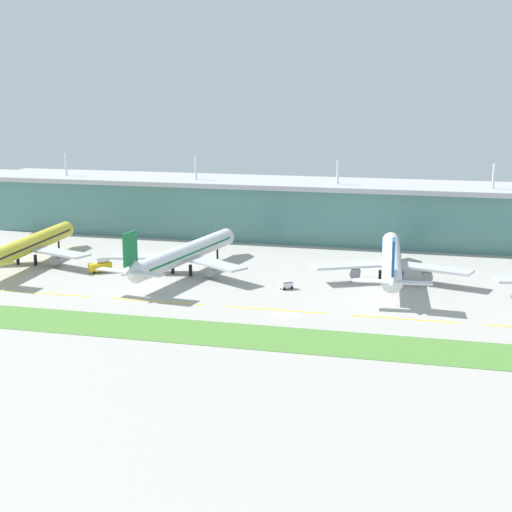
{
  "coord_description": "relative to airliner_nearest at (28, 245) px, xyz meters",
  "views": [
    {
      "loc": [
        38.8,
        -185.81,
        58.28
      ],
      "look_at": [
        -16.55,
        36.18,
        7.0
      ],
      "focal_mm": 53.1,
      "sensor_mm": 36.0,
      "label": 1
    }
  ],
  "objects": [
    {
      "name": "taxiway_stripe_mid_east",
      "position": [
        126.31,
        -32.42,
        -6.43
      ],
      "size": [
        28.0,
        0.7,
        0.04
      ],
      "primitive_type": "cube",
      "color": "yellow",
      "rests_on": "ground"
    },
    {
      "name": "taxiway_stripe_centre",
      "position": [
        92.31,
        -32.42,
        -6.43
      ],
      "size": [
        28.0,
        0.7,
        0.04
      ],
      "primitive_type": "cube",
      "color": "yellow",
      "rests_on": "ground"
    },
    {
      "name": "taxiway_stripe_west",
      "position": [
        24.31,
        -32.42,
        -6.43
      ],
      "size": [
        28.0,
        0.7,
        0.04
      ],
      "primitive_type": "cube",
      "color": "yellow",
      "rests_on": "ground"
    },
    {
      "name": "baggage_cart",
      "position": [
        90.76,
        -10.76,
        -5.19
      ],
      "size": [
        3.88,
        3.75,
        2.48
      ],
      "color": "silver",
      "rests_on": "ground"
    },
    {
      "name": "ground_plane",
      "position": [
        95.31,
        -36.07,
        -6.45
      ],
      "size": [
        600.0,
        600.0,
        0.0
      ],
      "primitive_type": "plane",
      "color": "#A8A59E"
    },
    {
      "name": "grass_verge",
      "position": [
        95.31,
        -55.38,
        -6.4
      ],
      "size": [
        300.0,
        18.0,
        0.1
      ],
      "primitive_type": "cube",
      "color": "#518438",
      "rests_on": "ground"
    },
    {
      "name": "airliner_far_middle",
      "position": [
        119.86,
        6.43,
        0.0
      ],
      "size": [
        48.66,
        69.37,
        18.9
      ],
      "color": "white",
      "rests_on": "ground"
    },
    {
      "name": "taxiway_stripe_mid_west",
      "position": [
        58.31,
        -32.42,
        -6.43
      ],
      "size": [
        28.0,
        0.7,
        0.04
      ],
      "primitive_type": "cube",
      "color": "yellow",
      "rests_on": "ground"
    },
    {
      "name": "airliner_near_middle",
      "position": [
        55.22,
        -0.45,
        0.0
      ],
      "size": [
        48.09,
        69.64,
        18.9
      ],
      "color": "silver",
      "rests_on": "ground"
    },
    {
      "name": "airliner_nearest",
      "position": [
        0.0,
        0.0,
        0.0
      ],
      "size": [
        48.75,
        66.72,
        18.9
      ],
      "color": "yellow",
      "rests_on": "ground"
    },
    {
      "name": "terminal_building",
      "position": [
        95.31,
        66.2,
        5.01
      ],
      "size": [
        288.0,
        34.0,
        31.52
      ],
      "color": "slate",
      "rests_on": "ground"
    },
    {
      "name": "fuel_truck",
      "position": [
        28.46,
        -4.64,
        -4.19
      ],
      "size": [
        6.87,
        6.98,
        4.95
      ],
      "color": "gold",
      "rests_on": "ground"
    }
  ]
}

